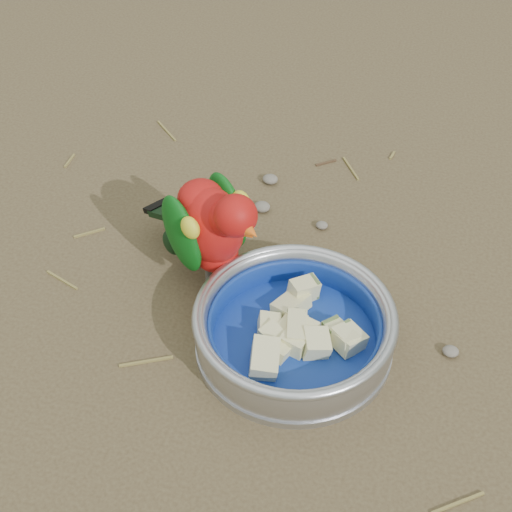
% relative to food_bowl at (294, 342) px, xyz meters
% --- Properties ---
extents(ground, '(60.00, 60.00, 0.00)m').
position_rel_food_bowl_xyz_m(ground, '(-0.05, -0.03, -0.01)').
color(ground, brown).
extents(food_bowl, '(0.24, 0.24, 0.02)m').
position_rel_food_bowl_xyz_m(food_bowl, '(0.00, 0.00, 0.00)').
color(food_bowl, '#B2B2BA').
rests_on(food_bowl, ground).
extents(bowl_wall, '(0.24, 0.24, 0.04)m').
position_rel_food_bowl_xyz_m(bowl_wall, '(0.00, 0.00, 0.03)').
color(bowl_wall, '#B2B2BA').
rests_on(bowl_wall, food_bowl).
extents(fruit_wedges, '(0.14, 0.14, 0.03)m').
position_rel_food_bowl_xyz_m(fruit_wedges, '(0.00, 0.00, 0.02)').
color(fruit_wedges, beige).
rests_on(fruit_wedges, food_bowl).
extents(lory_parrot, '(0.22, 0.20, 0.16)m').
position_rel_food_bowl_xyz_m(lory_parrot, '(-0.13, 0.09, 0.07)').
color(lory_parrot, '#AE110F').
rests_on(lory_parrot, ground).
extents(ground_debris, '(0.90, 0.80, 0.01)m').
position_rel_food_bowl_xyz_m(ground_debris, '(-0.01, -0.02, -0.01)').
color(ground_debris, olive).
rests_on(ground_debris, ground).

